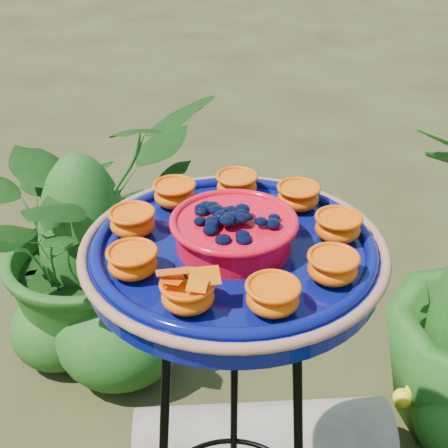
# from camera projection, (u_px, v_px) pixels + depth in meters

# --- Properties ---
(tripod_stand) EXTENTS (0.36, 0.36, 0.86)m
(tripod_stand) POSITION_uv_depth(u_px,v_px,m) (232.00, 424.00, 1.12)
(tripod_stand) COLOR black
(tripod_stand) RESTS_ON ground
(feeder_dish) EXTENTS (0.51, 0.51, 0.10)m
(feeder_dish) POSITION_uv_depth(u_px,v_px,m) (234.00, 247.00, 0.92)
(feeder_dish) COLOR #070D57
(feeder_dish) RESTS_ON tripod_stand
(driftwood_log) EXTENTS (0.68, 0.38, 0.21)m
(driftwood_log) POSITION_uv_depth(u_px,v_px,m) (262.00, 445.00, 1.59)
(driftwood_log) COLOR tan
(driftwood_log) RESTS_ON ground
(shrub_back_left) EXTENTS (0.90, 0.95, 0.83)m
(shrub_back_left) POSITION_uv_depth(u_px,v_px,m) (85.00, 229.00, 1.91)
(shrub_back_left) COLOR #194B14
(shrub_back_left) RESTS_ON ground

